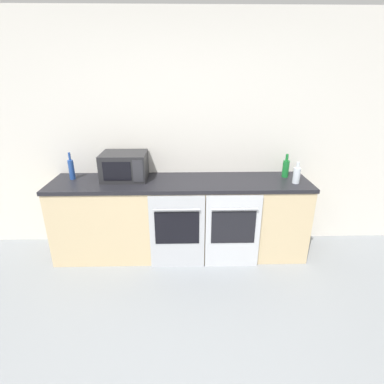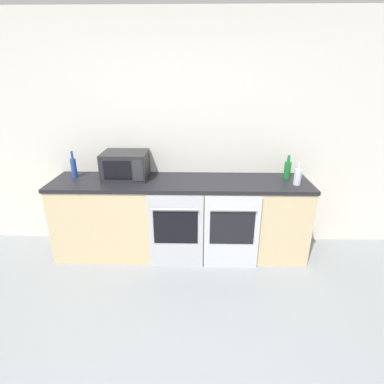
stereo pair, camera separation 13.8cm
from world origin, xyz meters
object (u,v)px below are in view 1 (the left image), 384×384
Objects in this scene: microwave at (125,166)px; bottle_blue at (71,169)px; oven_left at (177,232)px; bottle_clear at (297,175)px; bottle_green at (286,168)px; oven_right at (233,232)px.

bottle_blue is at bearing -179.91° from microwave.
bottle_blue is at bearing 160.70° from oven_left.
oven_left is at bearing -170.19° from bottle_clear.
microwave is 0.58m from bottle_blue.
bottle_green is (1.21, 0.43, 0.56)m from oven_left.
oven_left is 1.40m from bottle_green.
bottle_blue is at bearing 166.91° from oven_right.
microwave is (-0.57, 0.40, 0.60)m from oven_left.
oven_left is 2.79× the size of bottle_blue.
microwave is 1.85m from bottle_clear.
oven_left is 1.00× the size of oven_right.
bottle_green is at bearing 0.73° from microwave.
bottle_blue reaches higher than bottle_clear.
oven_right is at bearing -19.28° from microwave.
microwave is at bearing 0.09° from bottle_blue.
oven_left is 1.35m from bottle_blue.
microwave reaches higher than bottle_clear.
bottle_clear is (1.27, 0.22, 0.55)m from oven_left.
oven_right is 3.61× the size of bottle_clear.
oven_left is at bearing -35.23° from microwave.
bottle_clear is at bearing 9.81° from oven_left.
bottle_blue reaches higher than bottle_green.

